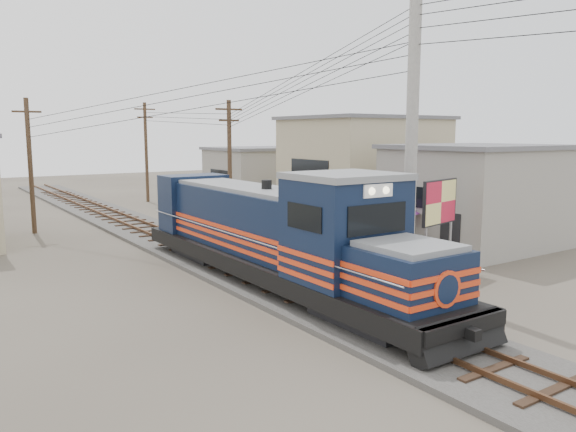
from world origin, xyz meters
TOP-DOWN VIEW (x-y plane):
  - ground at (0.00, 0.00)m, footprint 120.00×120.00m
  - ballast at (0.00, 10.00)m, footprint 3.60×70.00m
  - track at (0.00, 10.00)m, footprint 1.15×70.00m
  - locomotive at (0.00, 2.25)m, footprint 2.94×16.00m
  - utility_pole_main at (3.50, -0.50)m, footprint 0.40×0.40m
  - wooden_pole_mid at (4.50, 14.00)m, footprint 1.60×0.24m
  - wooden_pole_far at (4.80, 28.00)m, footprint 1.60×0.24m
  - wooden_pole_left at (-5.00, 18.00)m, footprint 1.60×0.24m
  - power_lines at (-0.14, 8.49)m, footprint 9.65×19.00m
  - shophouse_front at (11.50, 3.00)m, footprint 7.35×6.30m
  - shophouse_mid at (12.50, 12.00)m, footprint 8.40×7.35m
  - shophouse_back at (11.00, 22.00)m, footprint 6.30×6.30m
  - billboard at (5.93, 0.31)m, footprint 2.26×0.63m
  - market_umbrella at (7.26, 3.89)m, footprint 2.22×2.22m
  - vendor at (5.83, 4.45)m, footprint 0.67×0.44m
  - plant_nursery at (4.73, 4.67)m, footprint 3.73×3.19m

SIDE VIEW (x-z plane):
  - ground at x=0.00m, z-range 0.00..0.00m
  - ballast at x=0.00m, z-range 0.00..0.16m
  - track at x=0.00m, z-range 0.20..0.32m
  - plant_nursery at x=4.73m, z-range -0.06..1.07m
  - vendor at x=5.83m, z-range 0.00..1.82m
  - locomotive at x=0.00m, z-range -0.25..3.71m
  - market_umbrella at x=7.26m, z-range 0.87..3.18m
  - shophouse_back at x=11.00m, z-range 0.01..4.21m
  - shophouse_front at x=11.50m, z-range 0.01..4.71m
  - billboard at x=5.93m, z-range 0.84..4.37m
  - shophouse_mid at x=12.50m, z-range 0.01..6.21m
  - wooden_pole_mid at x=4.50m, z-range 0.18..7.18m
  - wooden_pole_left at x=-5.00m, z-range 0.18..7.18m
  - wooden_pole_far at x=4.80m, z-range 0.18..7.68m
  - utility_pole_main at x=3.50m, z-range 0.00..10.00m
  - power_lines at x=-0.14m, z-range 5.91..9.21m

